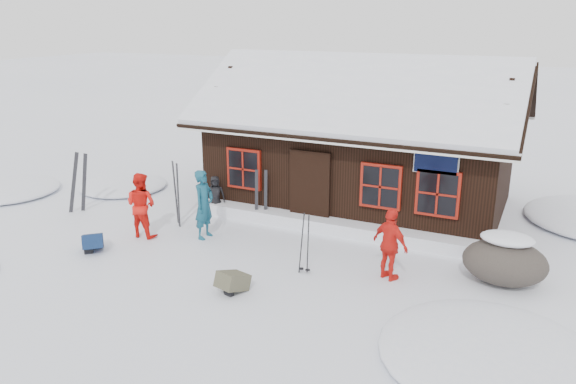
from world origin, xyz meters
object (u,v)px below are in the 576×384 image
(ski_pair_left, at_px, (79,183))
(skier_teal, at_px, (204,204))
(backpack_blue, at_px, (93,244))
(backpack_olive, at_px, (233,284))
(skier_orange_right, at_px, (390,245))
(ski_poles, at_px, (305,245))
(skier_crouched, at_px, (215,195))
(boulder, at_px, (505,261))
(skier_orange_left, at_px, (141,205))

(ski_pair_left, bearing_deg, skier_teal, -27.23)
(backpack_blue, relative_size, backpack_olive, 1.01)
(skier_orange_right, distance_m, ski_poles, 1.82)
(skier_crouched, relative_size, ski_pair_left, 0.62)
(skier_teal, distance_m, boulder, 7.12)
(ski_pair_left, bearing_deg, backpack_olive, -45.64)
(skier_teal, bearing_deg, skier_crouched, 24.27)
(skier_crouched, bearing_deg, boulder, -38.04)
(backpack_blue, bearing_deg, boulder, -27.56)
(backpack_blue, bearing_deg, backpack_olive, -47.72)
(backpack_blue, bearing_deg, skier_orange_left, 28.69)
(backpack_olive, bearing_deg, ski_poles, 70.79)
(ski_pair_left, bearing_deg, ski_poles, -32.61)
(skier_orange_right, height_order, ski_pair_left, ski_pair_left)
(ski_poles, bearing_deg, skier_orange_right, 16.03)
(ski_pair_left, height_order, backpack_blue, ski_pair_left)
(skier_orange_right, relative_size, boulder, 0.92)
(ski_pair_left, distance_m, ski_poles, 7.51)
(skier_orange_right, distance_m, backpack_blue, 7.01)
(skier_orange_left, distance_m, ski_pair_left, 2.93)
(skier_teal, height_order, ski_poles, skier_teal)
(skier_crouched, bearing_deg, skier_teal, -95.87)
(boulder, bearing_deg, ski_poles, -161.40)
(boulder, height_order, ski_poles, ski_poles)
(skier_teal, xyz_separation_m, ski_poles, (3.12, -0.81, -0.22))
(skier_orange_left, xyz_separation_m, boulder, (8.59, 1.12, -0.33))
(skier_teal, distance_m, ski_pair_left, 4.33)
(backpack_blue, bearing_deg, ski_pair_left, 97.07)
(ski_pair_left, relative_size, backpack_olive, 2.97)
(ski_poles, bearing_deg, skier_orange_left, 177.33)
(skier_teal, xyz_separation_m, backpack_blue, (-1.93, -1.89, -0.72))
(skier_orange_left, height_order, ski_poles, skier_orange_left)
(ski_pair_left, relative_size, backpack_blue, 2.93)
(ski_poles, distance_m, backpack_olive, 1.81)
(skier_orange_left, relative_size, ski_pair_left, 0.93)
(skier_teal, bearing_deg, skier_orange_left, 112.09)
(backpack_blue, height_order, backpack_olive, backpack_blue)
(skier_teal, relative_size, skier_orange_left, 1.06)
(skier_orange_right, relative_size, backpack_olive, 2.62)
(skier_orange_left, xyz_separation_m, ski_pair_left, (-2.84, 0.74, 0.02))
(backpack_blue, bearing_deg, skier_teal, 1.80)
(skier_orange_left, bearing_deg, backpack_blue, 69.09)
(boulder, relative_size, backpack_olive, 2.85)
(boulder, bearing_deg, skier_orange_left, -172.55)
(ski_pair_left, bearing_deg, boulder, -23.39)
(skier_teal, xyz_separation_m, backpack_olive, (2.16, -2.26, -0.72))
(skier_orange_right, bearing_deg, skier_orange_left, 30.13)
(boulder, distance_m, ski_pair_left, 11.43)
(boulder, height_order, ski_pair_left, ski_pair_left)
(ski_pair_left, distance_m, backpack_olive, 6.96)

